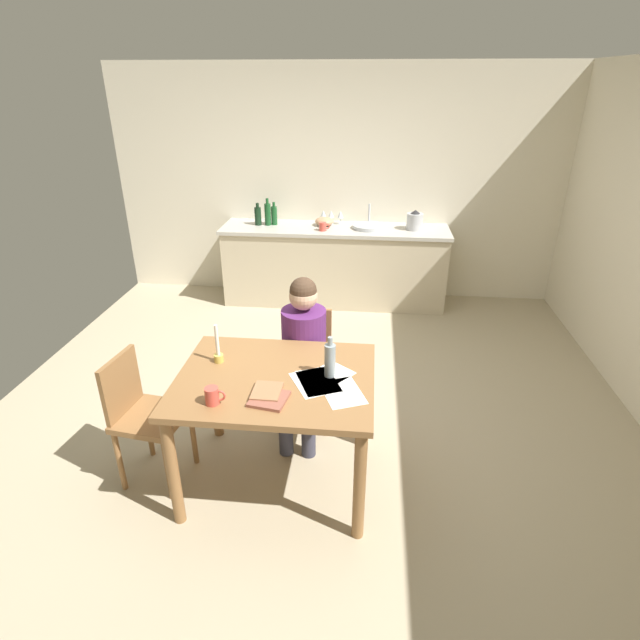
{
  "coord_description": "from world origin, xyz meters",
  "views": [
    {
      "loc": [
        0.41,
        -3.32,
        2.42
      ],
      "look_at": [
        0.07,
        -0.08,
        0.85
      ],
      "focal_mm": 28.24,
      "sensor_mm": 36.0,
      "label": 1
    }
  ],
  "objects_px": {
    "chair_side_empty": "(143,413)",
    "bottle_wine_red": "(274,215)",
    "person_seated": "(303,349)",
    "mixing_bowl": "(324,221)",
    "coffee_mug": "(213,396)",
    "bottle_oil": "(258,216)",
    "teacup_on_counter": "(323,227)",
    "book_cookery": "(269,399)",
    "stovetop_kettle": "(415,221)",
    "wine_glass_by_kettle": "(331,215)",
    "sink_unit": "(369,226)",
    "wine_bottle_on_table": "(330,360)",
    "candlestick": "(218,352)",
    "wine_glass_near_sink": "(340,215)",
    "chair_at_table": "(306,361)",
    "dining_table": "(276,393)",
    "bottle_vinegar": "(268,214)",
    "book_magazine": "(267,392)",
    "wine_glass_back_left": "(323,214)"
  },
  "relations": [
    {
      "from": "teacup_on_counter",
      "to": "chair_side_empty",
      "type": "bearing_deg",
      "value": -106.52
    },
    {
      "from": "bottle_vinegar",
      "to": "stovetop_kettle",
      "type": "relative_size",
      "value": 1.39
    },
    {
      "from": "person_seated",
      "to": "coffee_mug",
      "type": "xyz_separation_m",
      "value": [
        -0.38,
        -0.88,
        0.17
      ]
    },
    {
      "from": "book_cookery",
      "to": "wine_bottle_on_table",
      "type": "distance_m",
      "value": 0.44
    },
    {
      "from": "wine_bottle_on_table",
      "to": "candlestick",
      "type": "bearing_deg",
      "value": 172.38
    },
    {
      "from": "candlestick",
      "to": "wine_bottle_on_table",
      "type": "relative_size",
      "value": 0.99
    },
    {
      "from": "bottle_vinegar",
      "to": "bottle_oil",
      "type": "bearing_deg",
      "value": -176.72
    },
    {
      "from": "chair_side_empty",
      "to": "mixing_bowl",
      "type": "xyz_separation_m",
      "value": [
        0.86,
        3.14,
        0.45
      ]
    },
    {
      "from": "chair_side_empty",
      "to": "bottle_wine_red",
      "type": "relative_size",
      "value": 3.44
    },
    {
      "from": "stovetop_kettle",
      "to": "coffee_mug",
      "type": "bearing_deg",
      "value": -111.36
    },
    {
      "from": "book_magazine",
      "to": "wine_glass_near_sink",
      "type": "height_order",
      "value": "wine_glass_near_sink"
    },
    {
      "from": "coffee_mug",
      "to": "wine_glass_by_kettle",
      "type": "distance_m",
      "value": 3.5
    },
    {
      "from": "stovetop_kettle",
      "to": "wine_glass_by_kettle",
      "type": "relative_size",
      "value": 1.43
    },
    {
      "from": "book_cookery",
      "to": "bottle_oil",
      "type": "xyz_separation_m",
      "value": [
        -0.77,
        3.29,
        0.2
      ]
    },
    {
      "from": "bottle_vinegar",
      "to": "wine_glass_by_kettle",
      "type": "distance_m",
      "value": 0.72
    },
    {
      "from": "mixing_bowl",
      "to": "bottle_oil",
      "type": "bearing_deg",
      "value": -176.17
    },
    {
      "from": "person_seated",
      "to": "bottle_vinegar",
      "type": "height_order",
      "value": "bottle_vinegar"
    },
    {
      "from": "book_magazine",
      "to": "wine_glass_near_sink",
      "type": "bearing_deg",
      "value": 87.58
    },
    {
      "from": "dining_table",
      "to": "coffee_mug",
      "type": "bearing_deg",
      "value": -133.15
    },
    {
      "from": "book_magazine",
      "to": "wine_glass_by_kettle",
      "type": "distance_m",
      "value": 3.37
    },
    {
      "from": "book_cookery",
      "to": "bottle_oil",
      "type": "relative_size",
      "value": 0.78
    },
    {
      "from": "wine_glass_near_sink",
      "to": "teacup_on_counter",
      "type": "bearing_deg",
      "value": -119.61
    },
    {
      "from": "candlestick",
      "to": "wine_glass_back_left",
      "type": "distance_m",
      "value": 3.06
    },
    {
      "from": "book_cookery",
      "to": "wine_glass_by_kettle",
      "type": "bearing_deg",
      "value": 98.9
    },
    {
      "from": "bottle_vinegar",
      "to": "mixing_bowl",
      "type": "height_order",
      "value": "bottle_vinegar"
    },
    {
      "from": "chair_at_table",
      "to": "bottle_oil",
      "type": "height_order",
      "value": "bottle_oil"
    },
    {
      "from": "bottle_wine_red",
      "to": "wine_glass_by_kettle",
      "type": "relative_size",
      "value": 1.67
    },
    {
      "from": "chair_side_empty",
      "to": "chair_at_table",
      "type": "bearing_deg",
      "value": 38.76
    },
    {
      "from": "chair_at_table",
      "to": "book_magazine",
      "type": "xyz_separation_m",
      "value": [
        -0.1,
        -0.9,
        0.32
      ]
    },
    {
      "from": "book_magazine",
      "to": "stovetop_kettle",
      "type": "distance_m",
      "value": 3.38
    },
    {
      "from": "bottle_vinegar",
      "to": "bottle_wine_red",
      "type": "relative_size",
      "value": 1.19
    },
    {
      "from": "person_seated",
      "to": "stovetop_kettle",
      "type": "distance_m",
      "value": 2.64
    },
    {
      "from": "person_seated",
      "to": "wine_bottle_on_table",
      "type": "distance_m",
      "value": 0.62
    },
    {
      "from": "wine_glass_near_sink",
      "to": "bottle_oil",
      "type": "bearing_deg",
      "value": -171.97
    },
    {
      "from": "bottle_oil",
      "to": "stovetop_kettle",
      "type": "height_order",
      "value": "bottle_oil"
    },
    {
      "from": "dining_table",
      "to": "wine_bottle_on_table",
      "type": "height_order",
      "value": "wine_bottle_on_table"
    },
    {
      "from": "bottle_wine_red",
      "to": "stovetop_kettle",
      "type": "relative_size",
      "value": 1.17
    },
    {
      "from": "sink_unit",
      "to": "bottle_oil",
      "type": "relative_size",
      "value": 1.44
    },
    {
      "from": "chair_at_table",
      "to": "stovetop_kettle",
      "type": "relative_size",
      "value": 3.97
    },
    {
      "from": "bottle_vinegar",
      "to": "wine_bottle_on_table",
      "type": "bearing_deg",
      "value": -72.12
    },
    {
      "from": "chair_side_empty",
      "to": "wine_glass_near_sink",
      "type": "distance_m",
      "value": 3.42
    },
    {
      "from": "candlestick",
      "to": "bottle_wine_red",
      "type": "relative_size",
      "value": 1.01
    },
    {
      "from": "bottle_oil",
      "to": "chair_side_empty",
      "type": "bearing_deg",
      "value": -91.87
    },
    {
      "from": "chair_side_empty",
      "to": "bottle_oil",
      "type": "relative_size",
      "value": 3.53
    },
    {
      "from": "candlestick",
      "to": "bottle_wine_red",
      "type": "distance_m",
      "value": 2.94
    },
    {
      "from": "candlestick",
      "to": "book_magazine",
      "type": "bearing_deg",
      "value": -41.17
    },
    {
      "from": "person_seated",
      "to": "book_cookery",
      "type": "relative_size",
      "value": 6.1
    },
    {
      "from": "book_magazine",
      "to": "bottle_wine_red",
      "type": "distance_m",
      "value": 3.32
    },
    {
      "from": "teacup_on_counter",
      "to": "dining_table",
      "type": "bearing_deg",
      "value": -90.19
    },
    {
      "from": "person_seated",
      "to": "mixing_bowl",
      "type": "height_order",
      "value": "person_seated"
    }
  ]
}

